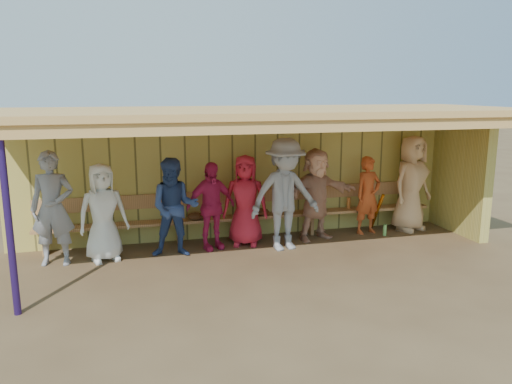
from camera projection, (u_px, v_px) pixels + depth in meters
ground at (261, 256)px, 8.57m from camera, size 90.00×90.00×0.00m
player_a at (53, 209)px, 7.98m from camera, size 0.74×0.54×1.87m
player_b at (103, 213)px, 8.19m from camera, size 0.91×0.72×1.63m
player_c at (175, 208)px, 8.41m from camera, size 0.92×0.76×1.69m
player_d at (211, 206)px, 8.80m from camera, size 0.99×0.62×1.57m
player_e at (285, 195)px, 8.75m from camera, size 1.36×0.88×1.99m
player_f at (316, 194)px, 9.37m from camera, size 1.69×0.90×1.74m
player_g at (368, 195)px, 9.78m from camera, size 0.62×0.47×1.53m
player_h at (411, 183)px, 9.98m from camera, size 1.09×0.89×1.92m
player_extra at (245, 200)px, 9.04m from camera, size 0.93×0.75×1.66m
dugout_structure at (272, 152)px, 8.98m from camera, size 8.80×3.20×2.50m
bench at (246, 211)px, 9.52m from camera, size 7.60×0.34×0.93m
dugout_equipment at (214, 217)px, 9.25m from camera, size 7.19×0.62×0.80m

